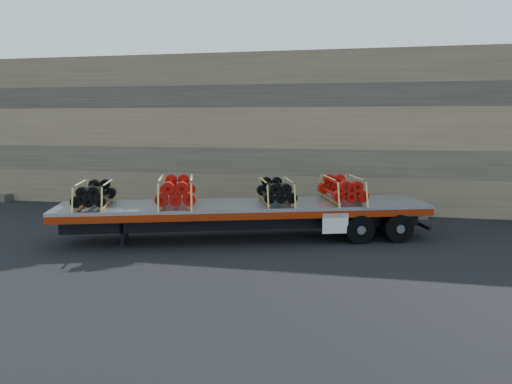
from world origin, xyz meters
The scene contains 7 objects.
ground centered at (0.00, 0.00, 0.00)m, with size 120.00×120.00×0.00m, color black.
rock_wall centered at (0.00, 6.50, 3.50)m, with size 44.00×3.00×7.00m, color #7A6B54.
trailer centered at (1.01, -0.49, 0.62)m, with size 12.45×2.39×1.24m, color #ABADB2, non-canonical shape.
bundle_front centered at (-3.64, -2.11, 1.62)m, with size 1.06×2.12×0.75m, color black, non-canonical shape.
bundle_midfront centered at (-1.13, -1.23, 1.68)m, with size 1.23×2.47×0.88m, color #A91009, non-canonical shape.
bundle_midrear centered at (2.05, -0.13, 1.62)m, with size 1.07×2.14×0.76m, color black, non-canonical shape.
bundle_rear centered at (4.24, 0.64, 1.65)m, with size 1.15×2.30×0.82m, color #A91009, non-canonical shape.
Camera 1 is at (5.02, -16.74, 4.07)m, focal length 35.00 mm.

